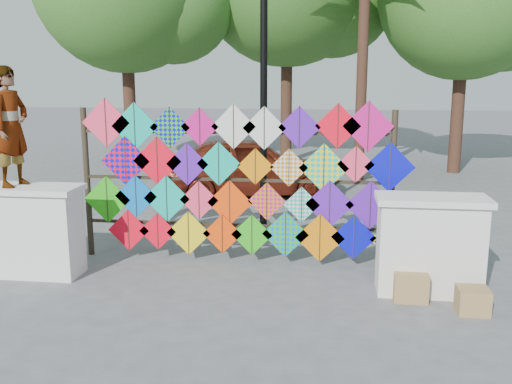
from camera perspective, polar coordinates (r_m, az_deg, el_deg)
ground at (r=8.06m, az=-3.06°, el=-8.57°), size 80.00×80.00×0.00m
parapet_left at (r=8.58m, az=-21.44°, el=-3.57°), size 1.40×0.65×1.28m
parapet_right at (r=7.66m, az=16.98°, el=-5.04°), size 1.40×0.65×1.28m
kite_rack at (r=8.41m, az=-1.81°, el=1.00°), size 4.95×0.24×2.45m
vendor_woman at (r=8.43m, az=-23.29°, el=6.02°), size 0.48×0.65×1.63m
sedan at (r=13.21m, az=-0.75°, el=2.57°), size 4.36×2.55×1.39m
lamppost at (r=9.50m, az=0.78°, el=11.10°), size 0.28×0.28×4.46m
cardboard_box_near at (r=7.51m, az=15.14°, el=-9.01°), size 0.41×0.37×0.37m
cardboard_box_far at (r=7.35m, az=20.84°, el=-10.10°), size 0.36×0.33×0.31m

